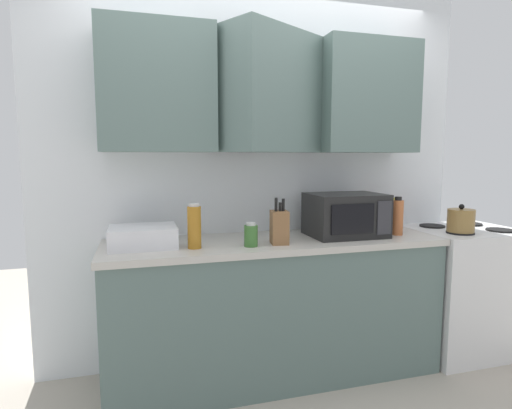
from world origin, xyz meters
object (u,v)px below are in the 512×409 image
knife_block (279,227)px  bottle_amber_vinegar (194,226)px  stove_range (461,288)px  dish_rack (143,237)px  microwave (346,215)px  bottle_spice_jar (397,217)px  kettle (461,220)px  bottle_green_oil (251,235)px  bottle_red_sauce (391,214)px

knife_block → bottle_amber_vinegar: bearing=177.9°
stove_range → dish_rack: (-2.26, 0.02, 0.51)m
dish_rack → bottle_amber_vinegar: bearing=-22.8°
microwave → knife_block: same height
knife_block → bottle_spice_jar: size_ratio=1.09×
microwave → knife_block: bearing=-166.7°
kettle → dish_rack: bearing=175.6°
knife_block → bottle_spice_jar: knife_block is taller
microwave → dish_rack: bearing=179.2°
knife_block → bottle_amber_vinegar: knife_block is taller
stove_range → knife_block: (-1.47, -0.12, 0.55)m
kettle → knife_block: 1.30m
stove_range → dish_rack: 2.31m
kettle → bottle_green_oil: bearing=-180.0°
kettle → stove_range: bearing=39.5°
dish_rack → bottle_spice_jar: (1.64, -0.08, 0.06)m
bottle_green_oil → bottle_red_sauce: bottle_red_sauce is taller
stove_range → knife_block: knife_block is taller
microwave → bottle_red_sauce: (0.45, 0.16, -0.03)m
kettle → bottle_amber_vinegar: bottle_amber_vinegar is taller
microwave → knife_block: size_ratio=1.72×
knife_block → bottle_green_oil: size_ratio=1.98×
stove_range → bottle_amber_vinegar: (-1.98, -0.10, 0.57)m
knife_block → dish_rack: bearing=170.2°
kettle → knife_block: (-1.30, 0.02, 0.01)m
bottle_amber_vinegar → bottle_red_sauce: bearing=10.1°
stove_range → bottle_green_oil: 1.74m
bottle_green_oil → bottle_spice_jar: 1.04m
stove_range → bottle_green_oil: (-1.65, -0.14, 0.51)m
bottle_red_sauce → bottle_amber_vinegar: bearing=-169.9°
kettle → knife_block: knife_block is taller
microwave → knife_block: (-0.50, -0.12, -0.04)m
dish_rack → knife_block: knife_block is taller
stove_range → kettle: kettle is taller
bottle_amber_vinegar → stove_range: bearing=2.9°
microwave → bottle_red_sauce: size_ratio=2.13×
kettle → microwave: size_ratio=0.40×
kettle → knife_block: bearing=179.0°
dish_rack → knife_block: 0.80m
bottle_amber_vinegar → kettle: bearing=-1.3°
knife_block → bottle_spice_jar: (0.85, 0.05, 0.02)m
microwave → bottle_amber_vinegar: microwave is taller
kettle → bottle_amber_vinegar: (-1.81, 0.04, 0.04)m
microwave → bottle_red_sauce: 0.48m
bottle_amber_vinegar → dish_rack: bearing=157.2°
microwave → bottle_green_oil: bearing=-168.2°
bottle_green_oil → microwave: bearing=11.8°
knife_block → kettle: bearing=-1.0°
bottle_green_oil → bottle_spice_jar: size_ratio=0.55×
stove_range → dish_rack: bearing=179.5°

